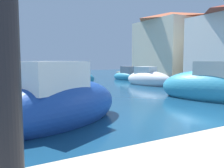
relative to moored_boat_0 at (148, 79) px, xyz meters
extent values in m
plane|color=navy|center=(-5.99, -10.00, -0.47)|extent=(80.00, 80.00, 0.00)
ellipsoid|color=white|center=(0.01, -0.03, -0.07)|extent=(2.53, 4.61, 1.47)
cube|color=white|center=(-0.07, 0.31, 0.69)|extent=(1.32, 1.78, 0.64)
ellipsoid|color=#197233|center=(-8.37, -1.62, 0.05)|extent=(4.21, 5.67, 1.90)
cube|color=white|center=(-8.55, -2.00, 0.99)|extent=(2.30, 2.52, 0.74)
ellipsoid|color=teal|center=(1.19, 5.28, -0.19)|extent=(1.78, 3.57, 1.02)
cube|color=gray|center=(1.24, 5.01, 0.52)|extent=(0.96, 1.55, 0.80)
ellipsoid|color=teal|center=(-1.80, -7.23, 0.05)|extent=(3.59, 5.50, 1.91)
cube|color=beige|center=(-1.67, -7.62, 1.04)|extent=(1.88, 2.26, 0.84)
ellipsoid|color=#1E479E|center=(-9.74, -8.12, 0.02)|extent=(5.21, 3.94, 1.80)
cube|color=white|center=(-10.08, -8.30, 1.02)|extent=(2.39, 2.08, 0.92)
ellipsoid|color=teal|center=(-4.89, 4.24, -0.10)|extent=(4.00, 2.97, 1.36)
cube|color=brown|center=(-4.89, 4.24, 0.35)|extent=(1.19, 1.41, 0.08)
cube|color=beige|center=(7.01, 5.10, 2.94)|extent=(5.72, 6.91, 5.82)
pyramid|color=#B25638|center=(7.01, 5.10, 6.37)|extent=(6.06, 7.32, 1.03)
camera|label=1|loc=(-11.96, -15.33, 1.50)|focal=38.07mm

